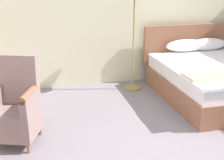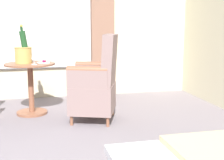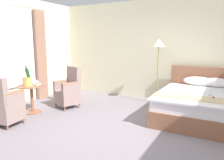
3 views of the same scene
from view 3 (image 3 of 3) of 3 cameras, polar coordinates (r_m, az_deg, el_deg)
name	(u,v)px [view 3 (image 3 of 3)]	position (r m, az deg, el deg)	size (l,w,h in m)	color
ground_plane	(125,134)	(4.13, 3.38, -13.92)	(8.24, 8.24, 0.00)	gray
wall_headboard_side	(166,51)	(6.33, 14.03, 7.40)	(6.86, 0.12, 2.84)	beige
wall_window_side	(0,52)	(6.07, -27.24, 6.43)	(0.27, 5.38, 2.84)	beige
bed	(203,105)	(5.15, 22.77, -5.96)	(1.88, 2.08, 1.04)	#8D583F
floor_lamp_brass	(158,51)	(5.88, 12.04, 7.53)	(0.32, 0.32, 1.74)	olive
side_table_round	(32,96)	(5.50, -20.21, -4.02)	(0.63, 0.63, 0.66)	#8D583F
champagne_bucket	(28,80)	(5.39, -21.21, 0.00)	(0.22, 0.22, 0.49)	tan
wine_glass_near_bucket	(37,82)	(5.35, -18.90, -0.42)	(0.08, 0.08, 0.13)	white
wine_glass_near_edge	(35,80)	(5.59, -19.46, 0.08)	(0.07, 0.07, 0.15)	white
snack_plate	(37,84)	(5.54, -18.91, -0.96)	(0.17, 0.17, 0.04)	white
armchair_by_window	(69,90)	(5.70, -11.26, -2.70)	(0.67, 0.68, 1.04)	#8D583F
armchair_facing_bed	(4,105)	(4.87, -26.34, -5.86)	(0.59, 0.56, 1.01)	#8D583F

